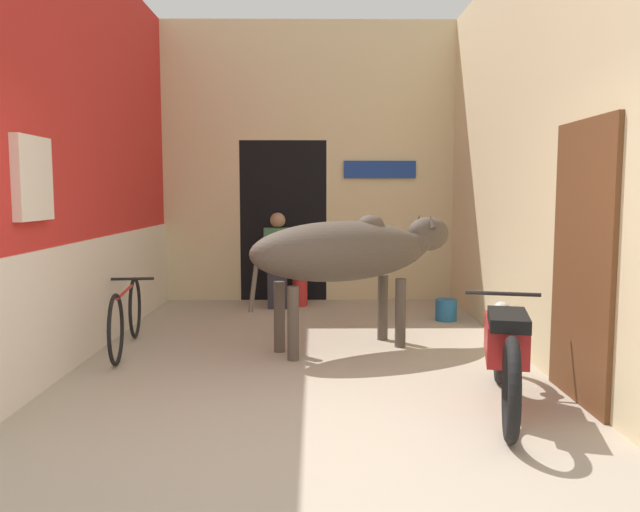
{
  "coord_description": "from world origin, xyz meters",
  "views": [
    {
      "loc": [
        0.09,
        -3.58,
        1.57
      ],
      "look_at": [
        0.14,
        2.44,
        0.95
      ],
      "focal_mm": 35.0,
      "sensor_mm": 36.0,
      "label": 1
    }
  ],
  "objects": [
    {
      "name": "wall_back_with_doorway",
      "position": [
        -0.15,
        5.7,
        1.65
      ],
      "size": [
        4.17,
        0.93,
        3.98
      ],
      "color": "beige",
      "rests_on": "ground_plane"
    },
    {
      "name": "bucket",
      "position": [
        1.7,
        3.94,
        0.13
      ],
      "size": [
        0.26,
        0.26,
        0.26
      ],
      "color": "#23669E",
      "rests_on": "ground_plane"
    },
    {
      "name": "plastic_stool",
      "position": [
        -0.12,
        4.94,
        0.25
      ],
      "size": [
        0.29,
        0.29,
        0.47
      ],
      "color": "red",
      "rests_on": "ground_plane"
    },
    {
      "name": "bicycle",
      "position": [
        -1.79,
        2.53,
        0.34
      ],
      "size": [
        0.44,
        1.74,
        0.67
      ],
      "color": "black",
      "rests_on": "ground_plane"
    },
    {
      "name": "shopkeeper_seated",
      "position": [
        -0.42,
        4.87,
        0.69
      ],
      "size": [
        0.37,
        0.33,
        1.29
      ],
      "color": "#282833",
      "rests_on": "ground_plane"
    },
    {
      "name": "wall_left_shopfront",
      "position": [
        -2.17,
        2.7,
        1.93
      ],
      "size": [
        0.25,
        5.43,
        3.98
      ],
      "color": "red",
      "rests_on": "ground_plane"
    },
    {
      "name": "motorcycle_near",
      "position": [
        1.47,
        0.82,
        0.44
      ],
      "size": [
        0.67,
        1.89,
        0.78
      ],
      "color": "black",
      "rests_on": "ground_plane"
    },
    {
      "name": "cow",
      "position": [
        0.44,
        2.58,
        0.98
      ],
      "size": [
        2.22,
        1.37,
        1.35
      ],
      "color": "#4C4238",
      "rests_on": "ground_plane"
    },
    {
      "name": "wall_right_with_door",
      "position": [
        2.17,
        2.67,
        1.97
      ],
      "size": [
        0.22,
        5.43,
        3.98
      ],
      "color": "beige",
      "rests_on": "ground_plane"
    },
    {
      "name": "ground_plane",
      "position": [
        0.0,
        0.0,
        0.0
      ],
      "size": [
        30.0,
        30.0,
        0.0
      ],
      "primitive_type": "plane",
      "color": "tan"
    }
  ]
}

